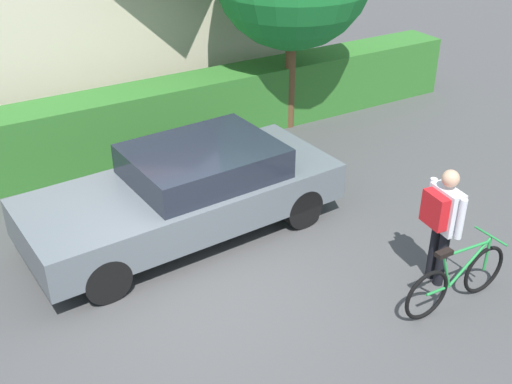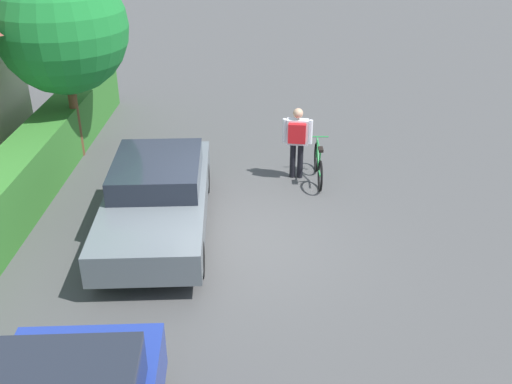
# 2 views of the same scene
# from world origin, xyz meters

# --- Properties ---
(ground_plane) EXTENTS (60.00, 60.00, 0.00)m
(ground_plane) POSITION_xyz_m (0.00, 0.00, 0.00)
(ground_plane) COLOR #454545
(hedge_row) EXTENTS (15.63, 0.90, 1.23)m
(hedge_row) POSITION_xyz_m (0.00, 4.41, 0.61)
(hedge_row) COLOR #306F28
(hedge_row) RESTS_ON ground
(parked_car_far) EXTENTS (4.67, 2.12, 1.31)m
(parked_car_far) POSITION_xyz_m (0.45, 1.51, 0.69)
(parked_car_far) COLOR slate
(parked_car_far) RESTS_ON ground
(bicycle) EXTENTS (1.67, 0.50, 0.92)m
(bicycle) POSITION_xyz_m (2.56, -1.72, 0.38)
(bicycle) COLOR black
(bicycle) RESTS_ON ground
(person_rider) EXTENTS (0.39, 0.66, 1.64)m
(person_rider) POSITION_xyz_m (2.68, -1.23, 1.00)
(person_rider) COLOR black
(person_rider) RESTS_ON ground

